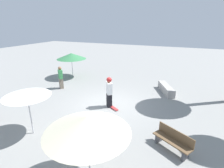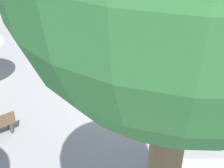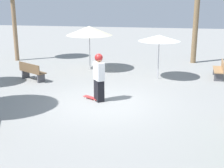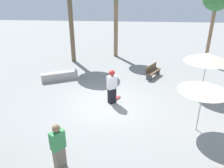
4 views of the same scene
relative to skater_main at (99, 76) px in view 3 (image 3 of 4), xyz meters
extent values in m
plane|color=gray|center=(0.21, 0.26, -1.01)|extent=(60.00, 60.00, 0.00)
cube|color=black|center=(0.00, 0.00, -0.59)|extent=(0.47, 0.45, 0.85)
cube|color=white|center=(0.00, 0.00, 0.19)|extent=(0.56, 0.52, 0.70)
sphere|color=#8C6647|center=(0.00, 0.00, 0.67)|extent=(0.28, 0.28, 0.28)
sphere|color=maroon|center=(0.00, 0.00, 0.71)|extent=(0.31, 0.31, 0.31)
cube|color=red|center=(-0.15, -0.34, -0.95)|extent=(0.59, 0.78, 0.02)
cylinder|color=silver|center=(-0.21, -0.59, -0.98)|extent=(0.05, 0.06, 0.05)
cylinder|color=silver|center=(-0.36, -0.50, -0.98)|extent=(0.05, 0.06, 0.05)
cylinder|color=silver|center=(0.05, -0.17, -0.98)|extent=(0.05, 0.06, 0.05)
cylinder|color=silver|center=(-0.09, -0.08, -0.98)|extent=(0.05, 0.06, 0.05)
cube|color=#47474C|center=(-3.89, 5.00, -0.81)|extent=(0.11, 0.40, 0.40)
cube|color=#47474C|center=(-5.13, 5.10, -0.81)|extent=(0.11, 0.40, 0.40)
cube|color=#9E754C|center=(-4.51, 5.05, -0.58)|extent=(1.63, 0.58, 0.05)
cube|color=#9E754C|center=(-4.49, 5.25, -0.36)|extent=(1.60, 0.18, 0.40)
cube|color=#47474C|center=(-2.84, -4.38, -0.81)|extent=(0.38, 0.27, 0.40)
cube|color=#47474C|center=(-2.21, -3.31, -0.81)|extent=(0.38, 0.27, 0.40)
cube|color=brown|center=(-2.52, -3.84, -0.58)|extent=(1.20, 1.60, 0.05)
cube|color=brown|center=(-2.35, -3.94, -0.36)|extent=(0.85, 1.40, 0.40)
cylinder|color=#B7B7BC|center=(-5.13, -1.65, 0.11)|extent=(0.05, 0.05, 2.23)
cone|color=beige|center=(-5.13, -1.65, 1.15)|extent=(2.49, 2.49, 0.49)
cylinder|color=#B7B7BC|center=(-3.86, 2.12, 0.02)|extent=(0.05, 0.05, 2.05)
cone|color=white|center=(-3.86, 2.12, 1.00)|extent=(2.01, 2.01, 0.29)
cylinder|color=brown|center=(-8.15, 4.11, 2.39)|extent=(0.32, 0.32, 6.81)
cylinder|color=#896B4C|center=(-6.89, -6.86, 1.37)|extent=(0.26, 0.26, 4.76)
camera|label=1|loc=(-8.72, -3.95, 3.83)|focal=28.00mm
camera|label=2|loc=(4.22, -9.20, 5.79)|focal=50.00mm
camera|label=3|loc=(11.24, 2.52, 2.93)|focal=50.00mm
camera|label=4|loc=(-0.85, 10.27, 4.71)|focal=35.00mm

